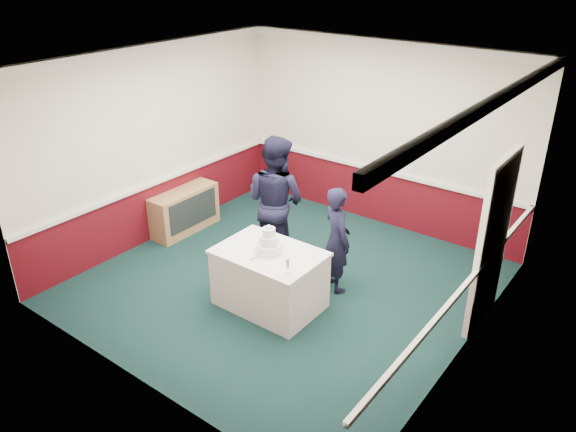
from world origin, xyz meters
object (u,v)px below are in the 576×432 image
Objects in this scene: person_man at (276,201)px; cake_table at (270,278)px; sideboard at (185,211)px; cake_knife at (257,257)px; champagne_flute at (288,264)px; person_woman at (337,239)px; wedding_cake at (269,244)px.

cake_table is at bearing 124.37° from person_man.
sideboard is 2.66m from cake_knife.
sideboard is at bearing 160.99° from cake_table.
person_woman reaches higher than champagne_flute.
person_woman is (0.45, 0.87, 0.34)m from cake_table.
champagne_flute is at bearing 133.14° from person_man.
cake_knife is at bearing 118.42° from person_man.
cake_table is 1.03m from person_woman.
wedding_cake is 0.19× the size of person_man.
champagne_flute is (0.53, -0.08, 0.14)m from cake_knife.
person_man is (-0.62, 1.16, 0.17)m from cake_knife.
person_man reaches higher than champagne_flute.
wedding_cake is (-0.00, 0.00, 0.50)m from cake_table.
person_woman reaches higher than cake_table.
cake_knife is 0.11× the size of person_man.
cake_knife reaches higher than cake_table.
sideboard is 3.30× the size of wedding_cake.
person_man is (-0.65, 0.96, 0.06)m from wedding_cake.
cake_knife is (2.41, -1.04, 0.44)m from sideboard.
sideboard is 2.92m from person_woman.
person_man is 1.13m from person_woman.
wedding_cake is at bearing -19.01° from sideboard.
sideboard is 5.45× the size of cake_knife.
person_woman is (0.45, 0.87, -0.16)m from wedding_cake.
champagne_flute reaches higher than cake_table.
champagne_flute is at bearing -29.25° from wedding_cake.
wedding_cake is 1.16m from person_man.
cake_knife is (-0.03, -0.20, -0.11)m from wedding_cake.
person_man is (1.79, 0.12, 0.61)m from sideboard.
champagne_flute is (0.50, -0.28, 0.03)m from wedding_cake.
sideboard is 0.62× the size of person_man.
wedding_cake reaches higher than sideboard.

